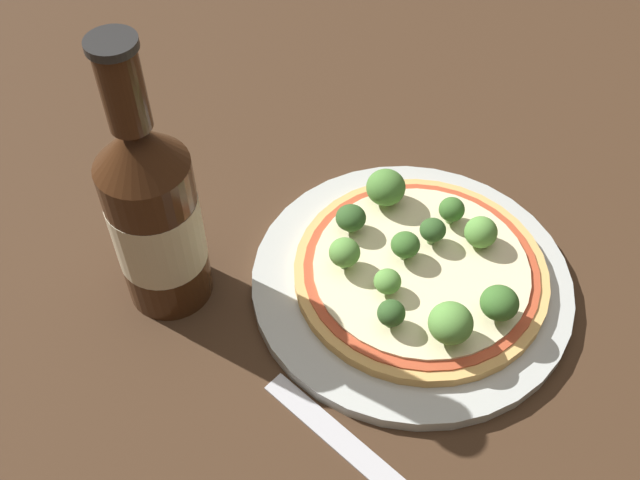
% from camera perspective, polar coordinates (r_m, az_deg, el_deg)
% --- Properties ---
extents(ground_plane, '(3.00, 3.00, 0.00)m').
position_cam_1_polar(ground_plane, '(0.65, 5.78, -3.59)').
color(ground_plane, '#3D2819').
extents(plate, '(0.27, 0.27, 0.01)m').
position_cam_1_polar(plate, '(0.65, 6.94, -3.16)').
color(plate, '#B2B7B2').
rests_on(plate, ground_plane).
extents(pizza, '(0.22, 0.22, 0.01)m').
position_cam_1_polar(pizza, '(0.64, 7.67, -2.37)').
color(pizza, tan).
rests_on(pizza, plate).
extents(broccoli_floret_0, '(0.03, 0.03, 0.03)m').
position_cam_1_polar(broccoli_floret_0, '(0.65, 2.36, 1.69)').
color(broccoli_floret_0, '#6B8E51').
rests_on(broccoli_floret_0, pizza).
extents(broccoli_floret_1, '(0.03, 0.03, 0.03)m').
position_cam_1_polar(broccoli_floret_1, '(0.62, 1.88, -0.97)').
color(broccoli_floret_1, '#6B8E51').
rests_on(broccoli_floret_1, pizza).
extents(broccoli_floret_2, '(0.02, 0.02, 0.03)m').
position_cam_1_polar(broccoli_floret_2, '(0.64, 8.59, 0.74)').
color(broccoli_floret_2, '#6B8E51').
rests_on(broccoli_floret_2, pizza).
extents(broccoli_floret_3, '(0.03, 0.03, 0.03)m').
position_cam_1_polar(broccoli_floret_3, '(0.65, 12.16, 0.58)').
color(broccoli_floret_3, '#6B8E51').
rests_on(broccoli_floret_3, pizza).
extents(broccoli_floret_4, '(0.02, 0.02, 0.03)m').
position_cam_1_polar(broccoli_floret_4, '(0.63, 6.60, -0.41)').
color(broccoli_floret_4, '#6B8E51').
rests_on(broccoli_floret_4, pizza).
extents(broccoli_floret_5, '(0.03, 0.03, 0.03)m').
position_cam_1_polar(broccoli_floret_5, '(0.60, 13.51, -4.70)').
color(broccoli_floret_5, '#6B8E51').
rests_on(broccoli_floret_5, pizza).
extents(broccoli_floret_6, '(0.02, 0.02, 0.03)m').
position_cam_1_polar(broccoli_floret_6, '(0.66, 10.00, 2.29)').
color(broccoli_floret_6, '#6B8E51').
rests_on(broccoli_floret_6, pizza).
extents(broccoli_floret_7, '(0.04, 0.04, 0.03)m').
position_cam_1_polar(broccoli_floret_7, '(0.67, 5.04, 4.01)').
color(broccoli_floret_7, '#6B8E51').
rests_on(broccoli_floret_7, pizza).
extents(broccoli_floret_8, '(0.03, 0.03, 0.04)m').
position_cam_1_polar(broccoli_floret_8, '(0.58, 9.92, -6.26)').
color(broccoli_floret_8, '#6B8E51').
rests_on(broccoli_floret_8, pizza).
extents(broccoli_floret_9, '(0.02, 0.02, 0.03)m').
position_cam_1_polar(broccoli_floret_9, '(0.59, 5.45, -5.59)').
color(broccoli_floret_9, '#6B8E51').
rests_on(broccoli_floret_9, pizza).
extents(broccoli_floret_10, '(0.02, 0.02, 0.02)m').
position_cam_1_polar(broccoli_floret_10, '(0.61, 4.97, -3.11)').
color(broccoli_floret_10, '#6B8E51').
rests_on(broccoli_floret_10, pizza).
extents(beer_bottle, '(0.07, 0.07, 0.25)m').
position_cam_1_polar(beer_bottle, '(0.59, -12.54, 1.93)').
color(beer_bottle, '#381E0F').
rests_on(beer_bottle, ground_plane).
extents(fork, '(0.08, 0.18, 0.00)m').
position_cam_1_polar(fork, '(0.57, 3.30, -16.28)').
color(fork, '#B2B2B7').
rests_on(fork, ground_plane).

